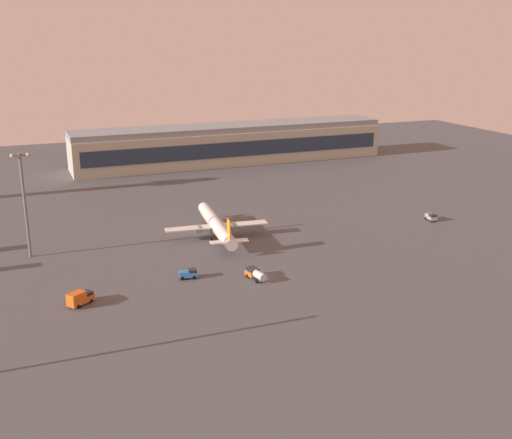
{
  "coord_description": "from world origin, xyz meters",
  "views": [
    {
      "loc": [
        -51.27,
        -122.42,
        54.03
      ],
      "look_at": [
        10.59,
        31.25,
        4.0
      ],
      "focal_mm": 43.37,
      "sensor_mm": 36.0,
      "label": 1
    }
  ],
  "objects_px": {
    "catering_truck": "(80,298)",
    "cargo_loader": "(431,217)",
    "airplane_near_gate": "(217,225)",
    "baggage_tractor": "(188,274)",
    "apron_light_west": "(24,199)",
    "fuel_truck": "(256,274)"
  },
  "relations": [
    {
      "from": "airplane_near_gate",
      "to": "apron_light_west",
      "type": "bearing_deg",
      "value": -177.39
    },
    {
      "from": "baggage_tractor",
      "to": "catering_truck",
      "type": "height_order",
      "value": "catering_truck"
    },
    {
      "from": "airplane_near_gate",
      "to": "apron_light_west",
      "type": "relative_size",
      "value": 1.38
    },
    {
      "from": "apron_light_west",
      "to": "fuel_truck",
      "type": "bearing_deg",
      "value": -36.68
    },
    {
      "from": "baggage_tractor",
      "to": "catering_truck",
      "type": "relative_size",
      "value": 0.74
    },
    {
      "from": "airplane_near_gate",
      "to": "baggage_tractor",
      "type": "distance_m",
      "value": 30.25
    },
    {
      "from": "catering_truck",
      "to": "apron_light_west",
      "type": "bearing_deg",
      "value": 157.5
    },
    {
      "from": "airplane_near_gate",
      "to": "cargo_loader",
      "type": "distance_m",
      "value": 65.51
    },
    {
      "from": "catering_truck",
      "to": "cargo_loader",
      "type": "xyz_separation_m",
      "value": [
        105.15,
        22.63,
        -0.4
      ]
    },
    {
      "from": "cargo_loader",
      "to": "airplane_near_gate",
      "type": "bearing_deg",
      "value": 2.06
    },
    {
      "from": "airplane_near_gate",
      "to": "fuel_truck",
      "type": "distance_m",
      "value": 32.18
    },
    {
      "from": "catering_truck",
      "to": "cargo_loader",
      "type": "bearing_deg",
      "value": 66.37
    },
    {
      "from": "airplane_near_gate",
      "to": "catering_truck",
      "type": "distance_m",
      "value": 51.17
    },
    {
      "from": "catering_truck",
      "to": "cargo_loader",
      "type": "distance_m",
      "value": 107.56
    },
    {
      "from": "catering_truck",
      "to": "cargo_loader",
      "type": "relative_size",
      "value": 1.35
    },
    {
      "from": "airplane_near_gate",
      "to": "apron_light_west",
      "type": "distance_m",
      "value": 49.88
    },
    {
      "from": "baggage_tractor",
      "to": "catering_truck",
      "type": "bearing_deg",
      "value": -67.14
    },
    {
      "from": "baggage_tractor",
      "to": "apron_light_west",
      "type": "xyz_separation_m",
      "value": [
        -32.98,
        28.9,
        13.92
      ]
    },
    {
      "from": "airplane_near_gate",
      "to": "baggage_tractor",
      "type": "relative_size",
      "value": 8.27
    },
    {
      "from": "apron_light_west",
      "to": "cargo_loader",
      "type": "bearing_deg",
      "value": -5.98
    },
    {
      "from": "baggage_tractor",
      "to": "apron_light_west",
      "type": "distance_m",
      "value": 46.01
    },
    {
      "from": "catering_truck",
      "to": "apron_light_west",
      "type": "xyz_separation_m",
      "value": [
        -8.14,
        34.5,
        13.53
      ]
    }
  ]
}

